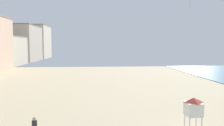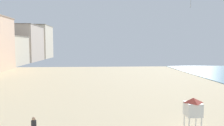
# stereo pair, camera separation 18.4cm
# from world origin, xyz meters

# --- Properties ---
(boardwalk_hotel_far) EXTENTS (10.66, 15.18, 9.34)m
(boardwalk_hotel_far) POSITION_xyz_m (-28.90, 66.20, 4.68)
(boardwalk_hotel_far) COLOR beige
(boardwalk_hotel_far) RESTS_ON ground
(boardwalk_hotel_distant) EXTENTS (10.75, 19.21, 14.34)m
(boardwalk_hotel_distant) POSITION_xyz_m (-28.90, 85.22, 7.18)
(boardwalk_hotel_distant) COLOR #C6B29E
(boardwalk_hotel_distant) RESTS_ON ground
(boardwalk_hotel_furthest) EXTENTS (10.58, 17.46, 16.22)m
(boardwalk_hotel_furthest) POSITION_xyz_m (-28.90, 106.36, 8.12)
(boardwalk_hotel_furthest) COLOR beige
(boardwalk_hotel_furthest) RESTS_ON ground
(lifeguard_stand) EXTENTS (1.10, 1.10, 2.55)m
(lifeguard_stand) POSITION_xyz_m (7.58, 10.03, 1.84)
(lifeguard_stand) COLOR white
(lifeguard_stand) RESTS_ON ground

